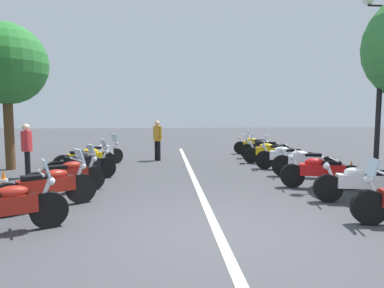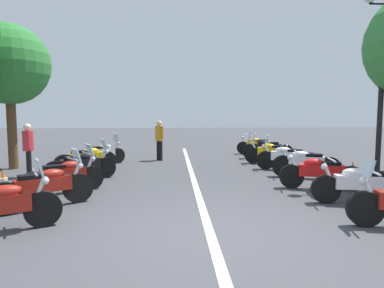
{
  "view_description": "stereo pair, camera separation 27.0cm",
  "coord_description": "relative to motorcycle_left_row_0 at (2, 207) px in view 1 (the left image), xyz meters",
  "views": [
    {
      "loc": [
        -5.31,
        0.87,
        1.99
      ],
      "look_at": [
        5.39,
        0.0,
        1.0
      ],
      "focal_mm": 31.15,
      "sensor_mm": 36.0,
      "label": 1
    },
    {
      "loc": [
        -5.31,
        0.6,
        1.99
      ],
      "look_at": [
        5.39,
        0.0,
        1.0
      ],
      "focal_mm": 31.15,
      "sensor_mm": 36.0,
      "label": 2
    }
  ],
  "objects": [
    {
      "name": "motorcycle_left_row_5",
      "position": [
        7.36,
        -0.17,
        -0.01
      ],
      "size": [
        1.35,
        1.64,
        1.19
      ],
      "rotation": [
        0.0,
        0.0,
        -0.9
      ],
      "color": "black",
      "rests_on": "ground_plane"
    },
    {
      "name": "motorcycle_left_row_4",
      "position": [
        5.79,
        0.01,
        -0.0
      ],
      "size": [
        1.34,
        1.83,
        1.01
      ],
      "rotation": [
        0.0,
        0.0,
        -0.96
      ],
      "color": "black",
      "rests_on": "ground_plane"
    },
    {
      "name": "motorcycle_right_row_2",
      "position": [
        2.87,
        -6.76,
        -0.01
      ],
      "size": [
        0.86,
        2.1,
        1.0
      ],
      "rotation": [
        0.0,
        0.0,
        1.32
      ],
      "color": "black",
      "rests_on": "ground_plane"
    },
    {
      "name": "traffic_cone_2",
      "position": [
        2.93,
        1.33,
        -0.17
      ],
      "size": [
        0.36,
        0.36,
        0.61
      ],
      "color": "orange",
      "rests_on": "ground_plane"
    },
    {
      "name": "motorcycle_right_row_4",
      "position": [
        5.76,
        -6.88,
        0.01
      ],
      "size": [
        1.01,
        2.09,
        1.22
      ],
      "rotation": [
        0.0,
        0.0,
        1.2
      ],
      "color": "black",
      "rests_on": "ground_plane"
    },
    {
      "name": "street_lamp_twin_globe",
      "position": [
        3.39,
        -8.62,
        3.08
      ],
      "size": [
        0.32,
        1.22,
        5.25
      ],
      "color": "black",
      "rests_on": "ground_plane"
    },
    {
      "name": "motorcycle_left_row_2",
      "position": [
        2.8,
        -0.23,
        -0.01
      ],
      "size": [
        1.24,
        1.74,
        1.2
      ],
      "rotation": [
        0.0,
        0.0,
        -0.97
      ],
      "color": "black",
      "rests_on": "ground_plane"
    },
    {
      "name": "motorcycle_right_row_5",
      "position": [
        7.21,
        -6.77,
        0.0
      ],
      "size": [
        0.95,
        2.09,
        1.21
      ],
      "rotation": [
        0.0,
        0.0,
        1.25
      ],
      "color": "black",
      "rests_on": "ground_plane"
    },
    {
      "name": "motorcycle_left_row_0",
      "position": [
        0.0,
        0.0,
        0.0
      ],
      "size": [
        1.11,
        1.94,
        1.21
      ],
      "rotation": [
        0.0,
        0.0,
        -1.1
      ],
      "color": "black",
      "rests_on": "ground_plane"
    },
    {
      "name": "motorcycle_right_row_7",
      "position": [
        10.22,
        -6.97,
        -0.02
      ],
      "size": [
        1.0,
        1.95,
        0.99
      ],
      "rotation": [
        0.0,
        0.0,
        1.18
      ],
      "color": "black",
      "rests_on": "ground_plane"
    },
    {
      "name": "bystander_3",
      "position": [
        5.02,
        1.58,
        0.51
      ],
      "size": [
        0.48,
        0.32,
        1.67
      ],
      "rotation": [
        0.0,
        0.0,
        5.2
      ],
      "color": "black",
      "rests_on": "ground_plane"
    },
    {
      "name": "bystander_1",
      "position": [
        8.49,
        -2.33,
        0.52
      ],
      "size": [
        0.43,
        0.37,
        1.68
      ],
      "rotation": [
        0.0,
        0.0,
        2.26
      ],
      "color": "black",
      "rests_on": "ground_plane"
    },
    {
      "name": "motorcycle_right_row_1",
      "position": [
        1.39,
        -7.01,
        -0.01
      ],
      "size": [
        0.81,
        2.14,
        0.99
      ],
      "rotation": [
        0.0,
        0.0,
        1.37
      ],
      "color": "black",
      "rests_on": "ground_plane"
    },
    {
      "name": "motorcycle_left_row_1",
      "position": [
        1.49,
        -0.23,
        0.01
      ],
      "size": [
        1.37,
        1.79,
        1.22
      ],
      "rotation": [
        0.0,
        0.0,
        -0.94
      ],
      "color": "black",
      "rests_on": "ground_plane"
    },
    {
      "name": "motorcycle_right_row_3",
      "position": [
        4.4,
        -6.98,
        0.0
      ],
      "size": [
        0.93,
        1.97,
        1.02
      ],
      "rotation": [
        0.0,
        0.0,
        1.23
      ],
      "color": "black",
      "rests_on": "ground_plane"
    },
    {
      "name": "roadside_tree_0",
      "position": [
        6.66,
        2.82,
        3.2
      ],
      "size": [
        2.8,
        2.8,
        5.1
      ],
      "color": "brown",
      "rests_on": "ground_plane"
    },
    {
      "name": "ground_plane",
      "position": [
        -0.21,
        -3.52,
        -0.47
      ],
      "size": [
        80.0,
        80.0,
        0.0
      ],
      "primitive_type": "plane",
      "color": "#424247"
    },
    {
      "name": "traffic_cone_1",
      "position": [
        3.75,
        -8.11,
        -0.17
      ],
      "size": [
        0.36,
        0.36,
        0.61
      ],
      "color": "orange",
      "rests_on": "ground_plane"
    },
    {
      "name": "lane_centre_stripe",
      "position": [
        4.3,
        -3.52,
        -0.46
      ],
      "size": [
        17.61,
        0.16,
        0.01
      ],
      "primitive_type": "cube",
      "color": "beige",
      "rests_on": "ground_plane"
    },
    {
      "name": "motorcycle_left_row_3",
      "position": [
        4.42,
        -0.21,
        0.0
      ],
      "size": [
        1.14,
        1.9,
        1.21
      ],
      "rotation": [
        0.0,
        0.0,
        -1.08
      ],
      "color": "black",
      "rests_on": "ground_plane"
    },
    {
      "name": "motorcycle_right_row_6",
      "position": [
        8.67,
        -6.98,
        0.0
      ],
      "size": [
        0.88,
        2.14,
        1.21
      ],
      "rotation": [
        0.0,
        0.0,
        1.31
      ],
      "color": "black",
      "rests_on": "ground_plane"
    }
  ]
}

